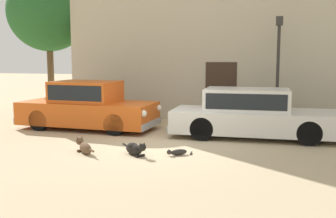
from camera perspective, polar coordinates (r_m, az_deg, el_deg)
ground_plane at (r=10.47m, az=-1.40°, el=-4.99°), size 80.00×80.00×0.00m
parked_sedan_nearest at (r=12.77m, az=-11.59°, el=0.49°), size 4.49×1.88×1.52m
parked_sedan_second at (r=11.40m, az=12.01°, el=-0.56°), size 4.83×1.86×1.39m
apartment_block at (r=16.84m, az=17.86°, el=14.15°), size 16.66×5.56×8.65m
stray_dog_spotted at (r=9.58m, az=-12.03°, el=-5.37°), size 0.78×0.68×0.37m
stray_dog_tan at (r=9.21m, az=-4.84°, el=-5.71°), size 0.80×0.60×0.36m
stray_cat at (r=9.20m, az=1.38°, el=-6.27°), size 0.53×0.49×0.16m
street_lamp at (r=13.17m, az=15.67°, el=7.34°), size 0.22×0.22×3.55m
acacia_tree_left at (r=17.43m, az=-16.92°, el=13.31°), size 3.43×3.09×5.78m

